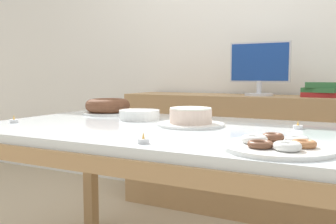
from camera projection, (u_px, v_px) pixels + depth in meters
name	position (u px, v px, depth m)	size (l,w,h in m)	color
wall_back	(262.00, 37.00, 2.90)	(8.00, 0.10, 2.60)	white
dining_table	(178.00, 146.00, 1.64)	(1.84, 1.01, 0.77)	silver
sideboard	(249.00, 154.00, 2.72)	(1.88, 0.44, 0.86)	tan
computer_monitor	(259.00, 69.00, 2.63)	(0.42, 0.20, 0.38)	silver
book_stack	(320.00, 90.00, 2.46)	(0.23, 0.20, 0.10)	maroon
cake_chocolate_round	(191.00, 118.00, 1.69)	(0.30, 0.30, 0.08)	white
cake_golden_bundt	(108.00, 107.00, 2.21)	(0.29, 0.29, 0.09)	white
pastry_platter	(278.00, 145.00, 1.14)	(0.35, 0.35, 0.04)	white
plate_stack	(140.00, 115.00, 1.93)	(0.21, 0.21, 0.05)	white
tealight_centre	(155.00, 114.00, 2.10)	(0.04, 0.04, 0.04)	silver
tealight_near_front	(143.00, 140.00, 1.25)	(0.04, 0.04, 0.04)	silver
tealight_left_edge	(14.00, 121.00, 1.80)	(0.04, 0.04, 0.04)	silver
tealight_right_edge	(298.00, 127.00, 1.58)	(0.04, 0.04, 0.04)	silver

